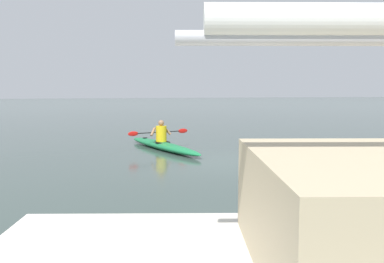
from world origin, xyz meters
The scene contains 3 objects.
ground_plane centered at (0.00, 0.00, 0.00)m, with size 160.00×160.00×0.00m, color #384742.
kayak centered at (1.55, -2.87, 0.14)m, with size 2.29×5.10×0.28m.
kayaker centered at (1.60, -3.01, 0.60)m, with size 2.30×0.84×0.78m.
Camera 1 is at (3.49, 12.28, 2.23)m, focal length 39.87 mm.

